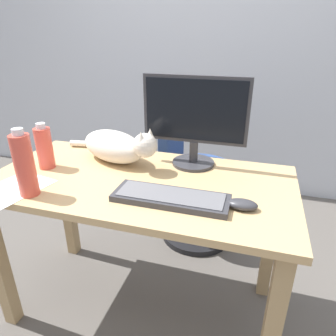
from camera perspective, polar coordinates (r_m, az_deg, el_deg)
ground_plane at (r=1.79m, az=-4.40°, el=-24.04°), size 8.00×8.00×0.00m
back_wall at (r=2.68m, az=7.36°, el=23.33°), size 6.00×0.04×2.60m
desk at (r=1.39m, az=-5.22°, el=-6.47°), size 1.32×0.67×0.75m
office_chair at (r=2.04m, az=4.34°, el=-2.74°), size 0.48×0.48×0.94m
monitor at (r=1.40m, az=5.04°, el=9.26°), size 0.48×0.20×0.41m
keyboard at (r=1.15m, az=0.52°, el=-5.54°), size 0.44×0.15×0.03m
cat at (r=1.49m, az=-9.62°, el=4.08°), size 0.58×0.30×0.20m
computer_mouse at (r=1.13m, az=13.74°, el=-6.63°), size 0.11×0.06×0.04m
paper_sheet at (r=1.39m, az=-27.31°, el=-3.63°), size 0.27×0.33×0.00m
water_bottle at (r=1.51m, az=-22.13°, el=3.57°), size 0.07×0.07×0.21m
spray_bottle at (r=1.27m, az=-25.28°, el=0.53°), size 0.07×0.07×0.27m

